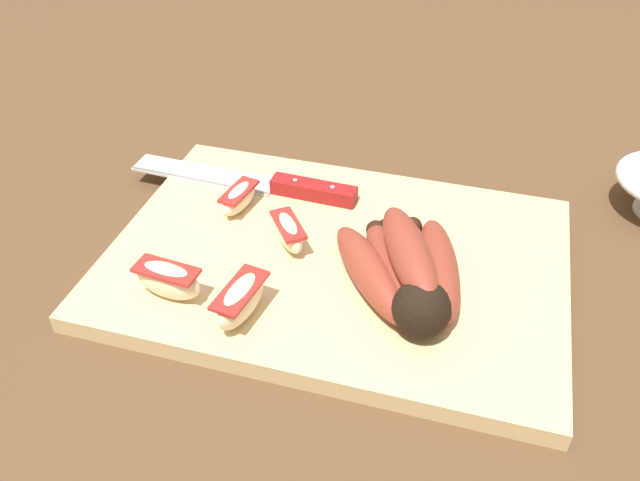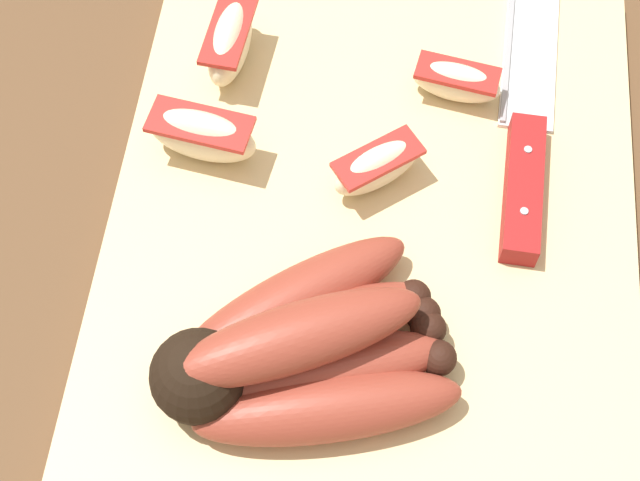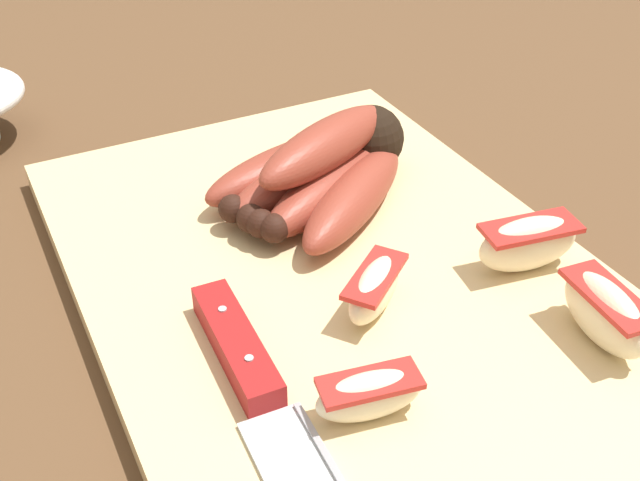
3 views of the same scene
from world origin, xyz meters
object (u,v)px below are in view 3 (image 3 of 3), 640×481
Objects in this scene: chefs_knife at (268,406)px; banana_bunch at (325,171)px; apple_wedge_near at (528,243)px; apple_wedge_far at (369,394)px; apple_wedge_middle at (372,289)px; apple_wedge_extra at (605,312)px.

banana_bunch is at bearing -35.38° from chefs_knife.
apple_wedge_near reaches higher than apple_wedge_far.
banana_bunch reaches higher than chefs_knife.
apple_wedge_middle is 0.09m from apple_wedge_far.
banana_bunch is 0.22m from chefs_knife.
apple_wedge_far is (-0.02, -0.05, 0.01)m from chefs_knife.
apple_wedge_far is at bearing 112.20° from apple_wedge_near.
apple_wedge_extra reaches higher than apple_wedge_far.
apple_wedge_extra is at bearing -94.34° from apple_wedge_far.
banana_bunch is at bearing 29.38° from apple_wedge_near.
chefs_knife is (-0.18, 0.13, -0.02)m from banana_bunch.
chefs_knife is at bearing 100.94° from apple_wedge_near.
chefs_knife is 0.20m from apple_wedge_extra.
apple_wedge_extra reaches higher than chefs_knife.
apple_wedge_extra is (-0.08, 0.01, 0.00)m from apple_wedge_near.
apple_wedge_near is at bearing -94.46° from apple_wedge_middle.
apple_wedge_near is at bearing -150.62° from banana_bunch.
apple_wedge_near is at bearing -67.80° from apple_wedge_far.
apple_wedge_near is 1.19× the size of apple_wedge_far.
apple_wedge_far reaches higher than chefs_knife.
apple_wedge_far is 0.89× the size of apple_wedge_extra.
chefs_knife is 0.05m from apple_wedge_far.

